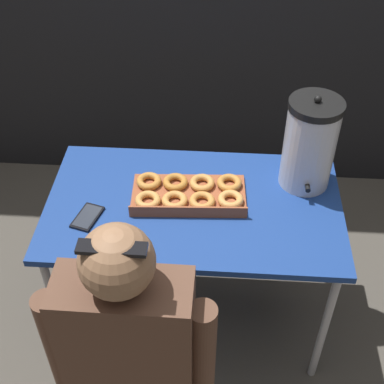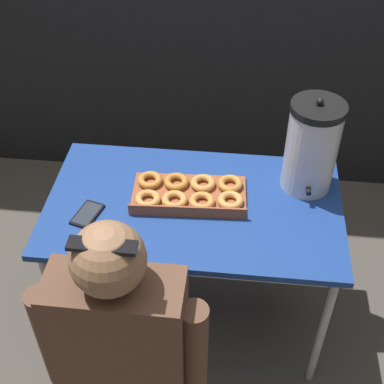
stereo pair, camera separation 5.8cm
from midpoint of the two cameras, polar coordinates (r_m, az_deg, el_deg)
name	(u,v)px [view 1 (the left image)]	position (r m, az deg, el deg)	size (l,w,h in m)	color
ground_plane	(193,311)	(2.61, -0.50, -12.55)	(12.00, 12.00, 0.00)	#4C473F
folding_table	(194,213)	(2.12, -0.60, -2.31)	(1.15, 0.67, 0.70)	navy
donut_box	(189,193)	(2.09, -1.14, -0.17)	(0.46, 0.26, 0.05)	brown
coffee_urn	(310,144)	(2.10, 11.67, 5.05)	(0.21, 0.23, 0.40)	silver
cell_phone	(87,217)	(2.06, -11.89, -2.65)	(0.11, 0.15, 0.01)	black
person_seated	(132,366)	(1.81, -7.39, -17.98)	(0.53, 0.22, 1.18)	#33332D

